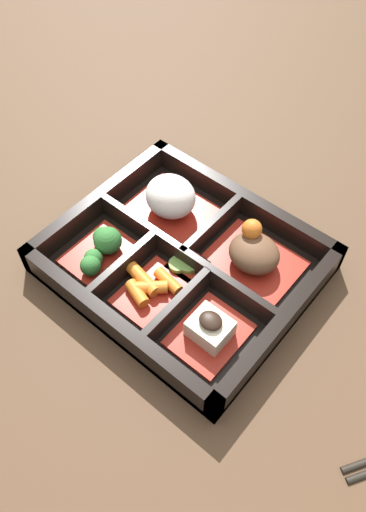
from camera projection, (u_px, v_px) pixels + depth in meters
name	position (u px, v px, depth m)	size (l,w,h in m)	color
ground_plane	(183.00, 269.00, 0.57)	(3.00, 3.00, 0.00)	#4C3523
bento_base	(183.00, 266.00, 0.57)	(0.27, 0.24, 0.01)	black
bento_rim	(181.00, 260.00, 0.56)	(0.27, 0.24, 0.04)	black
bowl_rice	(171.00, 200.00, 0.59)	(0.10, 0.08, 0.05)	maroon
bowl_stew	(253.00, 254.00, 0.55)	(0.10, 0.08, 0.05)	maroon
bowl_greens	(101.00, 249.00, 0.56)	(0.06, 0.08, 0.04)	maroon
bowl_carrots	(150.00, 288.00, 0.54)	(0.06, 0.08, 0.02)	maroon
bowl_tofu	(210.00, 331.00, 0.50)	(0.06, 0.08, 0.04)	maroon
bowl_pickles	(186.00, 265.00, 0.56)	(0.04, 0.04, 0.01)	maroon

